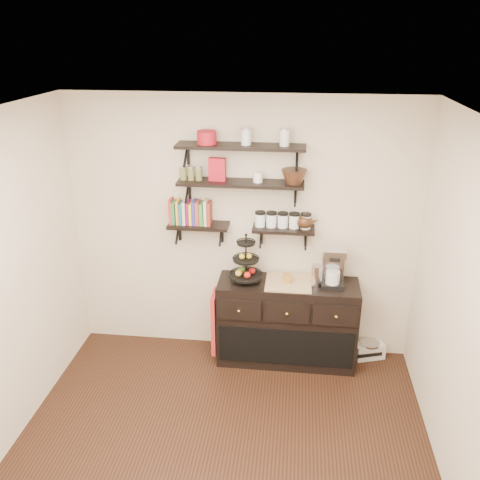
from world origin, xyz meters
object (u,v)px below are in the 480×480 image
sideboard (287,322)px  radio (369,350)px  fruit_stand (246,266)px  coffee_maker (333,267)px

sideboard → radio: bearing=8.5°
sideboard → radio: 0.96m
sideboard → radio: size_ratio=4.11×
sideboard → fruit_stand: 0.75m
coffee_maker → fruit_stand: bearing=-178.5°
sideboard → coffee_maker: coffee_maker is taller
fruit_stand → radio: 1.63m
coffee_maker → radio: coffee_maker is taller
sideboard → coffee_maker: (0.43, 0.03, 0.64)m
fruit_stand → coffee_maker: (0.85, 0.02, 0.02)m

